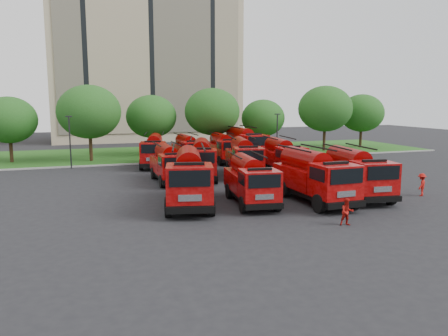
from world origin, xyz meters
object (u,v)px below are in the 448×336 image
object	(u,v)px
fire_truck_2	(314,176)
fire_truck_10	(223,148)
fire_truck_6	(244,157)
firefighter_0	(318,204)
firefighter_3	(421,196)
fire_truck_8	(154,151)
fire_truck_1	(250,180)
firefighter_4	(193,199)
fire_truck_9	(188,149)
fire_truck_4	(169,164)
fire_truck_11	(244,144)
firefighter_5	(326,172)
fire_truck_7	(282,156)
fire_truck_3	(355,173)
firefighter_2	(367,196)
fire_truck_5	(201,159)
firefighter_1	(346,225)
fire_truck_0	(189,178)

from	to	relation	value
fire_truck_2	fire_truck_10	distance (m)	19.41
fire_truck_6	fire_truck_10	distance (m)	8.49
firefighter_0	firefighter_3	bearing A→B (deg)	-33.52
fire_truck_6	fire_truck_8	world-z (taller)	fire_truck_6
fire_truck_1	firefighter_4	size ratio (longest dim) A/B	4.34
fire_truck_9	fire_truck_6	bearing A→B (deg)	-73.35
fire_truck_4	fire_truck_11	distance (m)	14.86
firefighter_3	firefighter_5	size ratio (longest dim) A/B	0.99
fire_truck_7	fire_truck_8	world-z (taller)	fire_truck_8
fire_truck_3	firefighter_2	size ratio (longest dim) A/B	4.85
firefighter_3	fire_truck_9	bearing A→B (deg)	-95.74
fire_truck_1	fire_truck_8	world-z (taller)	fire_truck_8
fire_truck_5	fire_truck_10	size ratio (longest dim) A/B	1.13
firefighter_2	firefighter_5	world-z (taller)	firefighter_5
fire_truck_5	fire_truck_11	xyz separation A→B (m)	(7.62, 9.72, 0.15)
fire_truck_6	firefighter_0	distance (m)	11.74
firefighter_0	firefighter_4	distance (m)	8.26
fire_truck_1	firefighter_5	distance (m)	14.64
fire_truck_4	fire_truck_8	size ratio (longest dim) A/B	0.89
fire_truck_10	firefighter_5	distance (m)	11.65
fire_truck_10	firefighter_1	size ratio (longest dim) A/B	4.51
fire_truck_4	fire_truck_3	bearing A→B (deg)	-40.62
fire_truck_2	firefighter_4	world-z (taller)	fire_truck_2
fire_truck_5	firefighter_0	xyz separation A→B (m)	(4.58, -11.39, -1.63)
firefighter_5	fire_truck_7	bearing A→B (deg)	-21.96
fire_truck_5	fire_truck_6	size ratio (longest dim) A/B	1.01
fire_truck_5	fire_truck_10	distance (m)	9.91
fire_truck_10	firefighter_2	distance (m)	19.54
fire_truck_2	firefighter_3	bearing A→B (deg)	-6.64
fire_truck_11	firefighter_4	distance (m)	20.08
fire_truck_11	fire_truck_1	bearing A→B (deg)	-111.99
fire_truck_9	fire_truck_10	distance (m)	3.79
fire_truck_3	fire_truck_4	size ratio (longest dim) A/B	1.15
fire_truck_6	firefighter_1	bearing A→B (deg)	-79.92
fire_truck_0	firefighter_2	world-z (taller)	fire_truck_0
fire_truck_2	fire_truck_4	bearing A→B (deg)	126.13
fire_truck_6	firefighter_5	distance (m)	8.05
fire_truck_9	fire_truck_1	bearing A→B (deg)	-93.08
firefighter_4	fire_truck_1	bearing A→B (deg)	-176.79
fire_truck_0	fire_truck_1	size ratio (longest dim) A/B	1.19
fire_truck_5	firefighter_2	xyz separation A→B (m)	(9.13, -10.34, -1.63)
fire_truck_7	firefighter_2	bearing A→B (deg)	-76.08
fire_truck_1	fire_truck_4	world-z (taller)	fire_truck_1
fire_truck_2	fire_truck_11	bearing A→B (deg)	80.74
fire_truck_0	fire_truck_9	world-z (taller)	fire_truck_0
firefighter_3	fire_truck_10	bearing A→B (deg)	-104.03
fire_truck_0	firefighter_0	world-z (taller)	fire_truck_0
fire_truck_7	fire_truck_10	world-z (taller)	fire_truck_7
fire_truck_4	fire_truck_11	bearing A→B (deg)	44.91
firefighter_2	firefighter_5	size ratio (longest dim) A/B	0.96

